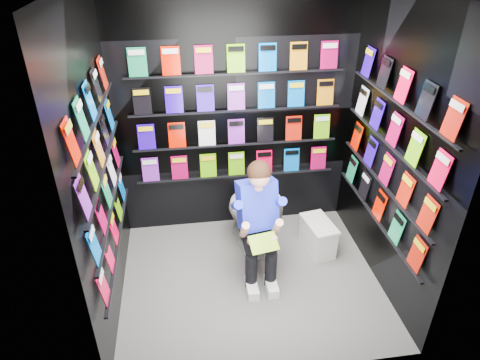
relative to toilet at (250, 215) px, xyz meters
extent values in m
plane|color=#585855|center=(-0.08, -0.56, -0.37)|extent=(2.40, 2.40, 0.00)
cube|color=black|center=(-0.08, 0.44, 0.93)|extent=(2.40, 0.04, 2.60)
cube|color=black|center=(-0.08, -1.56, 0.93)|extent=(2.40, 0.04, 2.60)
cube|color=black|center=(-1.28, -0.56, 0.93)|extent=(0.04, 2.00, 2.60)
cube|color=black|center=(1.12, -0.56, 0.93)|extent=(0.04, 2.00, 2.60)
imported|color=white|center=(0.00, 0.00, 0.00)|extent=(0.55, 0.81, 0.73)
cube|color=silver|center=(0.68, -0.20, -0.21)|extent=(0.29, 0.45, 0.31)
cube|color=silver|center=(0.68, -0.20, -0.04)|extent=(0.32, 0.47, 0.03)
cube|color=green|center=(0.00, -0.73, 0.21)|extent=(0.27, 0.19, 0.10)
camera|label=1|loc=(-0.62, -3.55, 2.53)|focal=32.00mm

